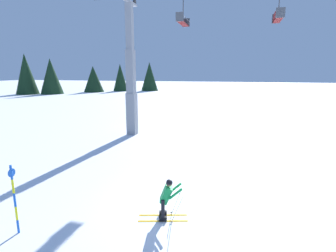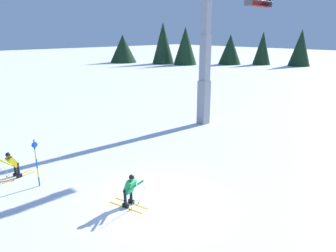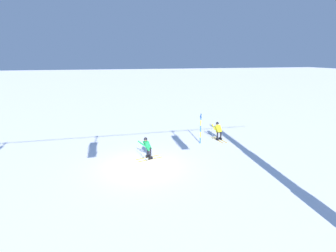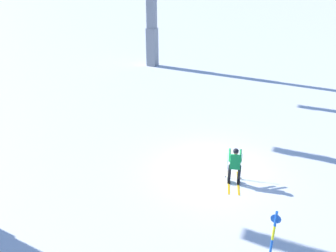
{
  "view_description": "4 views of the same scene",
  "coord_description": "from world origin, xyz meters",
  "px_view_note": "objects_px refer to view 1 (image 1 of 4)",
  "views": [
    {
      "loc": [
        1.77,
        -9.54,
        5.27
      ],
      "look_at": [
        -1.31,
        2.11,
        2.77
      ],
      "focal_mm": 28.18,
      "sensor_mm": 36.0,
      "label": 1
    },
    {
      "loc": [
        9.26,
        -8.08,
        7.17
      ],
      "look_at": [
        -1.14,
        1.69,
        2.89
      ],
      "focal_mm": 33.62,
      "sensor_mm": 36.0,
      "label": 2
    },
    {
      "loc": [
        1.96,
        14.57,
        6.55
      ],
      "look_at": [
        -1.04,
        2.5,
        3.17
      ],
      "focal_mm": 27.27,
      "sensor_mm": 36.0,
      "label": 3
    },
    {
      "loc": [
        -12.73,
        -3.48,
        8.11
      ],
      "look_at": [
        -1.52,
        1.54,
        2.51
      ],
      "focal_mm": 35.92,
      "sensor_mm": 36.0,
      "label": 4
    }
  ],
  "objects_px": {
    "skier_carving_main": "(166,196)",
    "trail_marker_pole": "(14,197)",
    "lift_tower_near": "(131,80)",
    "chairlift_seat_nearest": "(182,20)",
    "chairlift_seat_second": "(277,16)"
  },
  "relations": [
    {
      "from": "trail_marker_pole",
      "to": "lift_tower_near",
      "type": "bearing_deg",
      "value": 97.0
    },
    {
      "from": "lift_tower_near",
      "to": "skier_carving_main",
      "type": "bearing_deg",
      "value": -62.44
    },
    {
      "from": "lift_tower_near",
      "to": "chairlift_seat_second",
      "type": "distance_m",
      "value": 11.73
    },
    {
      "from": "lift_tower_near",
      "to": "trail_marker_pole",
      "type": "height_order",
      "value": "lift_tower_near"
    },
    {
      "from": "skier_carving_main",
      "to": "lift_tower_near",
      "type": "bearing_deg",
      "value": 117.56
    },
    {
      "from": "lift_tower_near",
      "to": "chairlift_seat_nearest",
      "type": "distance_m",
      "value": 6.13
    },
    {
      "from": "lift_tower_near",
      "to": "chairlift_seat_second",
      "type": "height_order",
      "value": "lift_tower_near"
    },
    {
      "from": "lift_tower_near",
      "to": "chairlift_seat_nearest",
      "type": "xyz_separation_m",
      "value": [
        4.24,
        -0.0,
        4.43
      ]
    },
    {
      "from": "chairlift_seat_second",
      "to": "chairlift_seat_nearest",
      "type": "bearing_deg",
      "value": 180.0
    },
    {
      "from": "trail_marker_pole",
      "to": "skier_carving_main",
      "type": "bearing_deg",
      "value": 25.06
    },
    {
      "from": "skier_carving_main",
      "to": "chairlift_seat_nearest",
      "type": "height_order",
      "value": "chairlift_seat_nearest"
    },
    {
      "from": "skier_carving_main",
      "to": "trail_marker_pole",
      "type": "distance_m",
      "value": 5.01
    },
    {
      "from": "lift_tower_near",
      "to": "chairlift_seat_second",
      "type": "bearing_deg",
      "value": -0.0
    },
    {
      "from": "skier_carving_main",
      "to": "chairlift_seat_second",
      "type": "distance_m",
      "value": 15.21
    },
    {
      "from": "skier_carving_main",
      "to": "trail_marker_pole",
      "type": "height_order",
      "value": "trail_marker_pole"
    }
  ]
}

